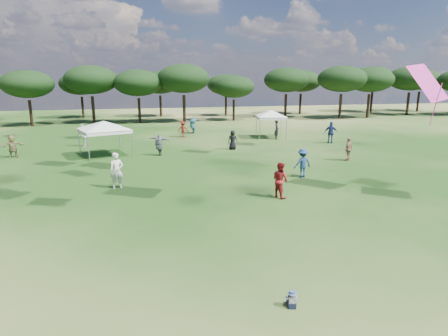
# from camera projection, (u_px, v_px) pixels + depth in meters

# --- Properties ---
(tree_line) EXTENTS (108.78, 17.63, 7.77)m
(tree_line) POSITION_uv_depth(u_px,v_px,m) (174.00, 81.00, 51.76)
(tree_line) COLOR black
(tree_line) RESTS_ON ground
(tent_left) EXTENTS (6.27, 6.27, 2.92)m
(tent_left) POSITION_uv_depth(u_px,v_px,m) (104.00, 123.00, 27.45)
(tent_left) COLOR gray
(tent_left) RESTS_ON ground
(tent_right) EXTENTS (5.36, 5.36, 3.01)m
(tent_right) POSITION_uv_depth(u_px,v_px,m) (271.00, 111.00, 36.14)
(tent_right) COLOR gray
(tent_right) RESTS_ON ground
(toddler) EXTENTS (0.33, 0.36, 0.46)m
(toddler) POSITION_uv_depth(u_px,v_px,m) (292.00, 300.00, 9.39)
(toddler) COLOR black
(toddler) RESTS_ON ground
(festival_crowd) EXTENTS (27.95, 24.58, 1.93)m
(festival_crowd) POSITION_uv_depth(u_px,v_px,m) (174.00, 143.00, 28.68)
(festival_crowd) COLOR navy
(festival_crowd) RESTS_ON ground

